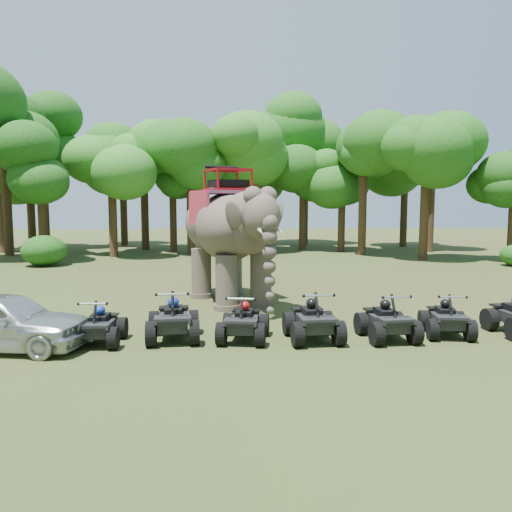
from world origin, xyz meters
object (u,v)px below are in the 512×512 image
object	(u,v)px
elephant	(230,234)
atv_3	(313,315)
atv_1	(173,314)
atv_5	(446,314)
atv_0	(99,321)
atv_2	(244,317)
parked_car	(2,321)
atv_4	(387,315)

from	to	relation	value
elephant	atv_3	size ratio (longest dim) A/B	3.24
atv_1	atv_3	xyz separation A→B (m)	(3.59, -0.28, -0.01)
atv_5	atv_3	bearing A→B (deg)	-167.05
atv_0	atv_1	distance (m)	1.84
elephant	atv_0	size ratio (longest dim) A/B	3.67
atv_2	atv_0	bearing A→B (deg)	-168.61
elephant	parked_car	xyz separation A→B (m)	(-5.52, -5.54, -1.71)
atv_0	atv_5	world-z (taller)	atv_5
atv_1	atv_3	distance (m)	3.60
atv_1	atv_4	xyz separation A→B (m)	(5.52, -0.32, -0.04)
elephant	atv_0	bearing A→B (deg)	-145.34
atv_2	atv_4	bearing A→B (deg)	7.52
atv_0	atv_3	size ratio (longest dim) A/B	0.88
atv_5	atv_4	bearing A→B (deg)	-161.84
atv_0	atv_3	bearing A→B (deg)	0.62
elephant	atv_2	xyz separation A→B (m)	(0.30, -5.09, -1.80)
atv_2	atv_5	xyz separation A→B (m)	(5.40, 0.12, -0.02)
parked_car	atv_0	bearing A→B (deg)	-71.91
parked_car	atv_1	distance (m)	4.07
elephant	atv_4	distance (m)	6.83
atv_0	atv_3	xyz separation A→B (m)	(5.40, 0.01, 0.08)
atv_3	parked_car	bearing A→B (deg)	178.72
atv_1	atv_4	distance (m)	5.53
elephant	atv_1	bearing A→B (deg)	-129.80
atv_0	atv_2	size ratio (longest dim) A/B	0.95
elephant	parked_car	size ratio (longest dim) A/B	1.39
parked_car	atv_3	size ratio (longest dim) A/B	2.34
atv_0	atv_5	bearing A→B (deg)	1.97
parked_car	atv_2	xyz separation A→B (m)	(5.83, 0.45, -0.09)
elephant	atv_3	distance (m)	5.86
atv_4	parked_car	bearing A→B (deg)	177.19
elephant	atv_5	xyz separation A→B (m)	(5.70, -4.97, -1.82)
parked_car	atv_5	size ratio (longest dim) A/B	2.60
atv_0	atv_4	world-z (taller)	atv_4
atv_3	atv_5	bearing A→B (deg)	-0.49
atv_1	atv_2	bearing A→B (deg)	-9.94
atv_2	atv_4	world-z (taller)	atv_4
parked_car	atv_3	distance (m)	7.61
parked_car	atv_4	bearing A→B (deg)	-78.93
atv_0	atv_5	xyz separation A→B (m)	(9.03, 0.23, 0.01)
atv_3	atv_4	bearing A→B (deg)	-5.09
atv_2	elephant	bearing A→B (deg)	103.09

